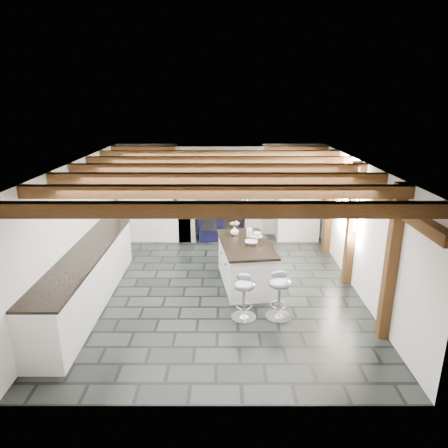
{
  "coord_description": "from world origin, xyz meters",
  "views": [
    {
      "loc": [
        0.1,
        -6.7,
        3.35
      ],
      "look_at": [
        0.1,
        0.4,
        1.1
      ],
      "focal_mm": 32.0,
      "sensor_mm": 36.0,
      "label": 1
    }
  ],
  "objects_px": {
    "bar_stool_near": "(279,290)",
    "kitchen_island": "(245,263)",
    "range_cooker": "(220,221)",
    "bar_stool_far": "(244,292)"
  },
  "relations": [
    {
      "from": "bar_stool_near",
      "to": "kitchen_island",
      "type": "bearing_deg",
      "value": 101.99
    },
    {
      "from": "range_cooker",
      "to": "kitchen_island",
      "type": "height_order",
      "value": "kitchen_island"
    },
    {
      "from": "kitchen_island",
      "to": "bar_stool_far",
      "type": "xyz_separation_m",
      "value": [
        -0.08,
        -1.24,
        0.04
      ]
    },
    {
      "from": "range_cooker",
      "to": "bar_stool_far",
      "type": "height_order",
      "value": "range_cooker"
    },
    {
      "from": "bar_stool_far",
      "to": "range_cooker",
      "type": "bearing_deg",
      "value": 115.38
    },
    {
      "from": "range_cooker",
      "to": "bar_stool_near",
      "type": "height_order",
      "value": "range_cooker"
    },
    {
      "from": "range_cooker",
      "to": "bar_stool_far",
      "type": "xyz_separation_m",
      "value": [
        0.42,
        -3.76,
        -0.01
      ]
    },
    {
      "from": "bar_stool_far",
      "to": "kitchen_island",
      "type": "bearing_deg",
      "value": 105.46
    },
    {
      "from": "kitchen_island",
      "to": "bar_stool_far",
      "type": "height_order",
      "value": "kitchen_island"
    },
    {
      "from": "range_cooker",
      "to": "bar_stool_far",
      "type": "bearing_deg",
      "value": -83.67
    }
  ]
}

